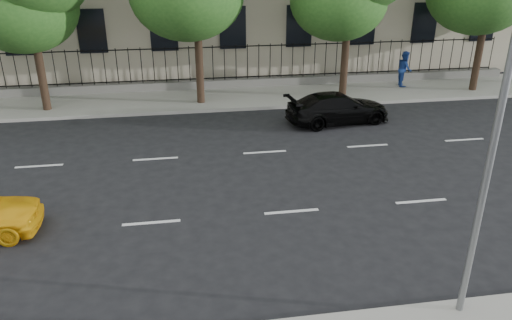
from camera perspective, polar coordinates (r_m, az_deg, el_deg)
The scene contains 7 objects.
ground at distance 12.54m, azimuth 6.66°, elevation -11.49°, with size 120.00×120.00×0.00m, color black.
far_sidewalk at distance 25.04m, azimuth -1.78°, elevation 7.22°, with size 60.00×4.00×0.15m, color gray.
lane_markings at distance 16.52m, azimuth 2.36°, elevation -2.08°, with size 49.60×4.62×0.01m, color silver, non-canonical shape.
iron_fence at distance 26.51m, azimuth -2.28°, elevation 9.43°, with size 30.00×0.50×2.20m.
street_light at distance 9.96m, azimuth 25.14°, elevation 9.65°, with size 0.25×3.32×8.05m.
black_sedan at distance 21.71m, azimuth 9.35°, elevation 5.89°, with size 1.82×4.48×1.30m, color black.
pedestrian_far at distance 27.66m, azimuth 16.61°, elevation 9.97°, with size 0.89×0.69×1.82m, color #1F3F95.
Camera 1 is at (-3.00, -9.81, 7.20)m, focal length 35.00 mm.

